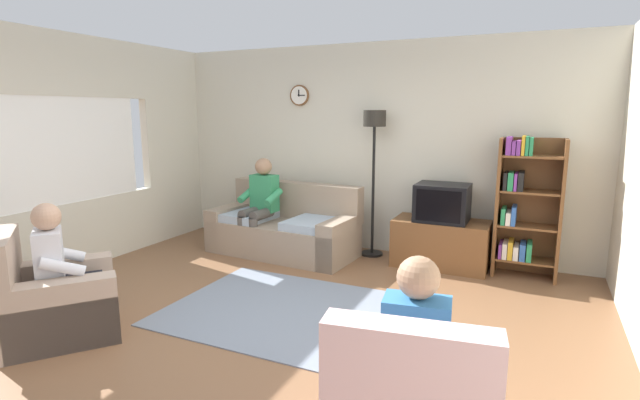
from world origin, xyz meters
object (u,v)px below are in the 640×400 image
(person_in_right_armchair, at_px, (417,344))
(person_on_couch, at_px, (260,200))
(armchair_near_window, at_px, (55,302))
(person_in_left_armchair, at_px, (63,264))
(floor_lamp, at_px, (374,143))
(couch, at_px, (284,230))
(bookshelf, at_px, (524,206))
(tv_stand, at_px, (441,243))
(tv, at_px, (442,203))

(person_in_right_armchair, bearing_deg, person_on_couch, 134.31)
(armchair_near_window, bearing_deg, person_in_right_armchair, -1.17)
(person_in_left_armchair, bearing_deg, floor_lamp, 63.60)
(person_on_couch, bearing_deg, couch, 20.49)
(floor_lamp, bearing_deg, bookshelf, -0.96)
(tv_stand, height_order, bookshelf, bookshelf)
(bookshelf, relative_size, floor_lamp, 0.85)
(person_in_left_armchair, bearing_deg, couch, 79.58)
(couch, relative_size, person_in_right_armchair, 1.75)
(armchair_near_window, distance_m, person_in_left_armchair, 0.33)
(bookshelf, height_order, floor_lamp, floor_lamp)
(couch, height_order, floor_lamp, floor_lamp)
(person_on_couch, distance_m, person_in_left_armchair, 2.68)
(bookshelf, distance_m, person_in_right_armchair, 3.32)
(tv, relative_size, bookshelf, 0.38)
(tv, bearing_deg, person_in_right_armchair, -81.48)
(floor_lamp, height_order, person_in_right_armchair, floor_lamp)
(bookshelf, relative_size, person_in_right_armchair, 1.41)
(bookshelf, xyz_separation_m, person_in_left_armchair, (-3.35, -3.16, -0.20))
(tv_stand, bearing_deg, couch, -171.10)
(armchair_near_window, height_order, person_in_left_armchair, person_in_left_armchair)
(couch, distance_m, person_on_couch, 0.50)
(person_on_couch, relative_size, person_in_left_armchair, 1.11)
(tv_stand, relative_size, bookshelf, 0.70)
(tv, height_order, floor_lamp, floor_lamp)
(tv, bearing_deg, person_on_couch, -170.12)
(tv_stand, distance_m, armchair_near_window, 4.05)
(person_on_couch, bearing_deg, tv, 9.88)
(tv_stand, distance_m, floor_lamp, 1.47)
(tv_stand, height_order, tv, tv)
(couch, bearing_deg, tv_stand, 8.90)
(couch, height_order, bookshelf, bookshelf)
(bookshelf, bearing_deg, tv, -173.91)
(tv_stand, xyz_separation_m, armchair_near_window, (-2.53, -3.16, 0.01))
(person_in_right_armchair, bearing_deg, armchair_near_window, 178.83)
(couch, bearing_deg, tv, 8.21)
(tv_stand, height_order, armchair_near_window, armchair_near_window)
(armchair_near_window, distance_m, person_in_right_armchair, 3.03)
(bookshelf, bearing_deg, person_in_left_armchair, -136.71)
(bookshelf, bearing_deg, person_in_right_armchair, -96.91)
(armchair_near_window, bearing_deg, person_on_couch, 84.31)
(couch, relative_size, tv_stand, 1.78)
(floor_lamp, height_order, armchair_near_window, floor_lamp)
(floor_lamp, distance_m, armchair_near_window, 3.83)
(tv_stand, bearing_deg, person_in_right_armchair, -81.55)
(tv, xyz_separation_m, person_on_couch, (-2.26, -0.39, -0.09))
(person_in_left_armchair, height_order, person_in_right_armchair, same)
(couch, height_order, person_in_left_armchair, person_in_left_armchair)
(couch, height_order, person_in_right_armchair, person_in_right_armchair)
(couch, xyz_separation_m, person_in_right_armchair, (2.44, -2.91, 0.29))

